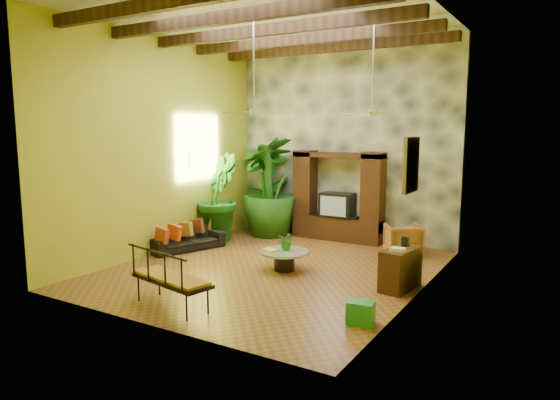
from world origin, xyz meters
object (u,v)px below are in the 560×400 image
Objects in this scene: ceiling_fan_front at (254,101)px; tall_plant_b at (217,197)px; entertainment_center at (338,203)px; wicker_armchair at (403,240)px; green_bin at (361,313)px; sofa at (186,239)px; side_console at (400,269)px; tall_plant_a at (266,186)px; coffee_table at (284,258)px; ceiling_fan_back at (372,102)px; tall_plant_c at (270,187)px; iron_bench at (168,276)px.

ceiling_fan_front reaches higher than tall_plant_b.
entertainment_center is 3.07× the size of wicker_armchair.
wicker_armchair is at bearing 52.92° from ceiling_fan_front.
green_bin is at bearing -32.46° from tall_plant_b.
side_console is at bearing -74.51° from sofa.
wicker_armchair is 0.35× the size of tall_plant_b.
entertainment_center is 2.21m from tall_plant_a.
sofa is 1.79× the size of coffee_table.
tall_plant_b is 5.79× the size of green_bin.
ceiling_fan_back is at bearing 41.63° from ceiling_fan_front.
ceiling_fan_back is 0.70× the size of tall_plant_c.
ceiling_fan_back is 0.82× the size of tall_plant_b.
tall_plant_b is at bearing 147.54° from green_bin.
coffee_table is (-1.71, -2.45, -0.10)m from wicker_armchair.
coffee_table is (2.89, -0.30, -0.01)m from sofa.
side_console is at bearing -47.84° from ceiling_fan_back.
entertainment_center reaches higher than green_bin.
entertainment_center is 4.12m from side_console.
ceiling_fan_back is 5.29m from iron_bench.
wicker_armchair is (2.16, 2.86, -3.05)m from ceiling_fan_front.
iron_bench is at bearing -99.67° from coffee_table.
side_console reaches higher than green_bin.
green_bin is at bearing -81.47° from side_console.
tall_plant_b is at bearing 152.25° from coffee_table.
tall_plant_c is at bearing 127.04° from coffee_table.
green_bin is (2.41, -1.85, -0.09)m from coffee_table.
entertainment_center is 2.16m from wicker_armchair.
wicker_armchair is 2.51m from side_console.
sofa is at bearing 138.73° from iron_bench.
coffee_table is at bearing -170.57° from side_console.
tall_plant_a is 4.11m from coffee_table.
ceiling_fan_front is 4.54m from green_bin.
tall_plant_b is at bearing 172.87° from side_console.
tall_plant_c is (-1.60, 3.11, -2.08)m from ceiling_fan_front.
iron_bench is (-2.20, -5.30, 0.18)m from wicker_armchair.
tall_plant_a is at bearing 9.16° from sofa.
tall_plant_c reaches higher than sofa.
tall_plant_a is at bearing 134.10° from green_bin.
sofa is at bearing 157.95° from green_bin.
entertainment_center reaches higher than side_console.
tall_plant_a is at bearing 119.29° from iron_bench.
coffee_table is at bearing -52.26° from tall_plant_a.
iron_bench is (1.56, -5.55, -0.79)m from tall_plant_c.
tall_plant_b is (-2.65, -1.61, 0.16)m from entertainment_center.
coffee_table is at bearing -85.54° from entertainment_center.
tall_plant_c is (0.85, 1.19, 0.20)m from tall_plant_b.
tall_plant_a is at bearing -41.16° from wicker_armchair.
ceiling_fan_front is at bearing -137.81° from coffee_table.
ceiling_fan_back reaches higher than green_bin.
tall_plant_b is (-4.61, -0.93, 0.77)m from wicker_armchair.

